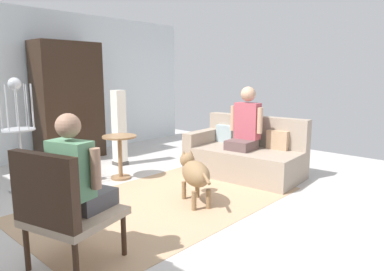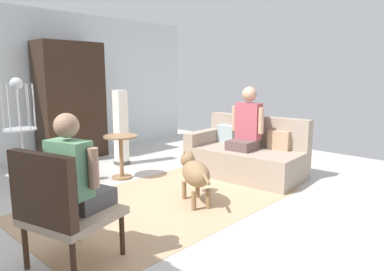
{
  "view_description": "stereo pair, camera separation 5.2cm",
  "coord_description": "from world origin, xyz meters",
  "px_view_note": "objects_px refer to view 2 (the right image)",
  "views": [
    {
      "loc": [
        -2.89,
        -2.97,
        1.52
      ],
      "look_at": [
        -0.03,
        -0.33,
        0.83
      ],
      "focal_mm": 32.78,
      "sensor_mm": 36.0,
      "label": 1
    },
    {
      "loc": [
        -2.85,
        -3.0,
        1.52
      ],
      "look_at": [
        -0.03,
        -0.33,
        0.83
      ],
      "focal_mm": 32.78,
      "sensor_mm": 36.0,
      "label": 2
    }
  ],
  "objects_px": {
    "round_end_table": "(121,150)",
    "column_lamp": "(121,128)",
    "person_on_armchair": "(75,173)",
    "armoire_cabinet": "(71,101)",
    "dog": "(195,173)",
    "couch": "(246,155)",
    "person_on_couch": "(247,124)",
    "armchair": "(59,205)",
    "bird_cage_stand": "(21,134)"
  },
  "relations": [
    {
      "from": "armchair",
      "to": "round_end_table",
      "type": "bearing_deg",
      "value": 43.88
    },
    {
      "from": "person_on_couch",
      "to": "armchair",
      "type": "bearing_deg",
      "value": -171.8
    },
    {
      "from": "armchair",
      "to": "person_on_armchair",
      "type": "bearing_deg",
      "value": 14.99
    },
    {
      "from": "round_end_table",
      "to": "dog",
      "type": "distance_m",
      "value": 1.46
    },
    {
      "from": "person_on_armchair",
      "to": "round_end_table",
      "type": "distance_m",
      "value": 2.32
    },
    {
      "from": "armchair",
      "to": "person_on_couch",
      "type": "bearing_deg",
      "value": 8.2
    },
    {
      "from": "round_end_table",
      "to": "dog",
      "type": "xyz_separation_m",
      "value": [
        0.01,
        -1.46,
        -0.05
      ]
    },
    {
      "from": "bird_cage_stand",
      "to": "armoire_cabinet",
      "type": "relative_size",
      "value": 0.71
    },
    {
      "from": "person_on_armchair",
      "to": "dog",
      "type": "height_order",
      "value": "person_on_armchair"
    },
    {
      "from": "couch",
      "to": "bird_cage_stand",
      "type": "distance_m",
      "value": 3.15
    },
    {
      "from": "armchair",
      "to": "bird_cage_stand",
      "type": "bearing_deg",
      "value": 75.3
    },
    {
      "from": "person_on_couch",
      "to": "person_on_armchair",
      "type": "height_order",
      "value": "person_on_couch"
    },
    {
      "from": "dog",
      "to": "bird_cage_stand",
      "type": "height_order",
      "value": "bird_cage_stand"
    },
    {
      "from": "armoire_cabinet",
      "to": "person_on_couch",
      "type": "bearing_deg",
      "value": -67.65
    },
    {
      "from": "couch",
      "to": "armchair",
      "type": "height_order",
      "value": "armchair"
    },
    {
      "from": "couch",
      "to": "bird_cage_stand",
      "type": "xyz_separation_m",
      "value": [
        -2.59,
        1.74,
        0.44
      ]
    },
    {
      "from": "person_on_armchair",
      "to": "column_lamp",
      "type": "distance_m",
      "value": 3.11
    },
    {
      "from": "armchair",
      "to": "round_end_table",
      "type": "xyz_separation_m",
      "value": [
        1.76,
        1.7,
        -0.12
      ]
    },
    {
      "from": "armchair",
      "to": "round_end_table",
      "type": "relative_size",
      "value": 1.51
    },
    {
      "from": "person_on_couch",
      "to": "dog",
      "type": "xyz_separation_m",
      "value": [
        -1.35,
        -0.21,
        -0.42
      ]
    },
    {
      "from": "person_on_couch",
      "to": "person_on_armchair",
      "type": "distance_m",
      "value": 2.99
    },
    {
      "from": "person_on_couch",
      "to": "person_on_armchair",
      "type": "relative_size",
      "value": 1.14
    },
    {
      "from": "bird_cage_stand",
      "to": "person_on_armchair",
      "type": "bearing_deg",
      "value": -100.82
    },
    {
      "from": "bird_cage_stand",
      "to": "column_lamp",
      "type": "bearing_deg",
      "value": 4.59
    },
    {
      "from": "bird_cage_stand",
      "to": "armoire_cabinet",
      "type": "bearing_deg",
      "value": 41.47
    },
    {
      "from": "person_on_armchair",
      "to": "armoire_cabinet",
      "type": "relative_size",
      "value": 0.39
    },
    {
      "from": "column_lamp",
      "to": "couch",
      "type": "bearing_deg",
      "value": -63.43
    },
    {
      "from": "armchair",
      "to": "round_end_table",
      "type": "distance_m",
      "value": 2.45
    },
    {
      "from": "bird_cage_stand",
      "to": "column_lamp",
      "type": "relative_size",
      "value": 1.17
    },
    {
      "from": "column_lamp",
      "to": "armchair",
      "type": "bearing_deg",
      "value": -133.49
    },
    {
      "from": "person_on_armchair",
      "to": "column_lamp",
      "type": "xyz_separation_m",
      "value": [
        2.07,
        2.31,
        -0.12
      ]
    },
    {
      "from": "person_on_armchair",
      "to": "round_end_table",
      "type": "relative_size",
      "value": 1.25
    },
    {
      "from": "dog",
      "to": "armoire_cabinet",
      "type": "bearing_deg",
      "value": 87.46
    },
    {
      "from": "couch",
      "to": "person_on_couch",
      "type": "bearing_deg",
      "value": -142.29
    },
    {
      "from": "person_on_armchair",
      "to": "dog",
      "type": "xyz_separation_m",
      "value": [
        1.61,
        0.2,
        -0.37
      ]
    },
    {
      "from": "armchair",
      "to": "couch",
      "type": "bearing_deg",
      "value": 8.69
    },
    {
      "from": "armchair",
      "to": "bird_cage_stand",
      "type": "distance_m",
      "value": 2.31
    },
    {
      "from": "bird_cage_stand",
      "to": "column_lamp",
      "type": "xyz_separation_m",
      "value": [
        1.65,
        0.13,
        -0.12
      ]
    },
    {
      "from": "person_on_armchair",
      "to": "round_end_table",
      "type": "height_order",
      "value": "person_on_armchair"
    },
    {
      "from": "armchair",
      "to": "bird_cage_stand",
      "type": "height_order",
      "value": "bird_cage_stand"
    },
    {
      "from": "couch",
      "to": "person_on_armchair",
      "type": "relative_size",
      "value": 2.16
    },
    {
      "from": "couch",
      "to": "person_on_armchair",
      "type": "bearing_deg",
      "value": -171.67
    },
    {
      "from": "round_end_table",
      "to": "column_lamp",
      "type": "height_order",
      "value": "column_lamp"
    },
    {
      "from": "armchair",
      "to": "dog",
      "type": "distance_m",
      "value": 1.8
    },
    {
      "from": "armchair",
      "to": "armoire_cabinet",
      "type": "bearing_deg",
      "value": 60.62
    },
    {
      "from": "couch",
      "to": "armchair",
      "type": "relative_size",
      "value": 1.79
    },
    {
      "from": "armchair",
      "to": "dog",
      "type": "xyz_separation_m",
      "value": [
        1.78,
        0.24,
        -0.17
      ]
    },
    {
      "from": "armchair",
      "to": "person_on_armchair",
      "type": "xyz_separation_m",
      "value": [
        0.17,
        0.04,
        0.2
      ]
    },
    {
      "from": "armoire_cabinet",
      "to": "armchair",
      "type": "bearing_deg",
      "value": -119.38
    },
    {
      "from": "round_end_table",
      "to": "bird_cage_stand",
      "type": "height_order",
      "value": "bird_cage_stand"
    }
  ]
}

